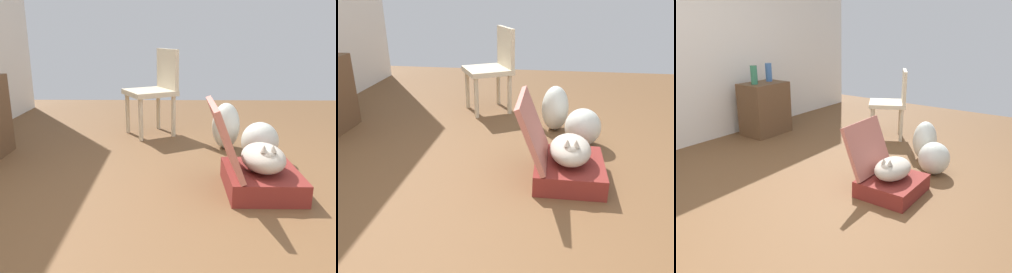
% 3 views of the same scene
% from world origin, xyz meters
% --- Properties ---
extents(ground_plane, '(7.68, 7.68, 0.00)m').
position_xyz_m(ground_plane, '(0.00, 0.00, 0.00)').
color(ground_plane, brown).
rests_on(ground_plane, ground).
extents(suitcase_base, '(0.54, 0.48, 0.14)m').
position_xyz_m(suitcase_base, '(0.38, -0.40, 0.07)').
color(suitcase_base, maroon).
rests_on(suitcase_base, ground).
extents(suitcase_lid, '(0.54, 0.21, 0.46)m').
position_xyz_m(suitcase_lid, '(0.38, -0.14, 0.37)').
color(suitcase_lid, '#B26356').
rests_on(suitcase_lid, suitcase_base).
extents(cat, '(0.49, 0.28, 0.21)m').
position_xyz_m(cat, '(0.37, -0.40, 0.23)').
color(cat, '#B2A899').
rests_on(cat, suitcase_base).
extents(plastic_bag_white, '(0.31, 0.31, 0.32)m').
position_xyz_m(plastic_bag_white, '(1.00, -0.53, 0.16)').
color(plastic_bag_white, silver).
rests_on(plastic_bag_white, ground).
extents(plastic_bag_clear, '(0.29, 0.25, 0.42)m').
position_xyz_m(plastic_bag_clear, '(1.32, -0.29, 0.21)').
color(plastic_bag_clear, silver).
rests_on(plastic_bag_clear, ground).
extents(chair, '(0.60, 0.61, 0.88)m').
position_xyz_m(chair, '(1.80, 0.37, 0.48)').
color(chair, beige).
rests_on(chair, ground).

